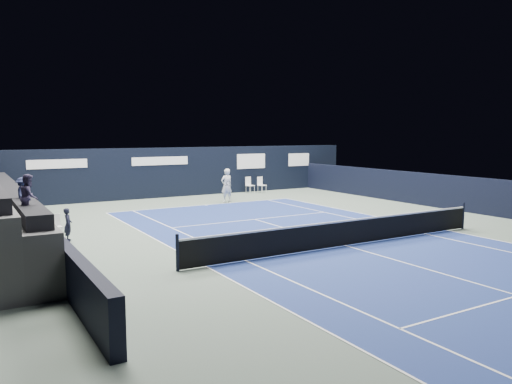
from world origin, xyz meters
TOP-DOWN VIEW (x-y plane):
  - ground at (0.00, 2.00)m, footprint 48.00×48.00m
  - court_surface at (0.00, 0.00)m, footprint 10.97×23.77m
  - enclosure_wall_right at (10.50, 6.00)m, footprint 0.30×22.00m
  - folding_chair_back_a at (5.83, 15.42)m, footprint 0.56×0.54m
  - folding_chair_back_b at (5.05, 15.67)m, footprint 0.56×0.55m
  - line_judge_chair at (-8.64, 6.87)m, footprint 0.43×0.42m
  - line_judge at (-8.35, 5.97)m, footprint 0.37×0.50m
  - court_markings at (0.00, 0.00)m, footprint 11.03×23.83m
  - tennis_net at (0.00, 0.00)m, footprint 12.90×0.10m
  - back_sponsor_wall at (0.01, 16.50)m, footprint 26.00×0.63m
  - side_barrier_left at (-9.50, 5.97)m, footprint 0.33×22.00m
  - tennis_player at (1.58, 12.30)m, footprint 0.76×0.88m

SIDE VIEW (x-z plane):
  - ground at x=0.00m, z-range 0.00..0.00m
  - court_surface at x=0.00m, z-range 0.00..0.01m
  - court_markings at x=0.00m, z-range 0.01..0.01m
  - tennis_net at x=0.00m, z-range -0.04..1.06m
  - line_judge_chair at x=-8.64m, z-range 0.06..0.97m
  - side_barrier_left at x=-9.50m, z-range 0.00..1.20m
  - folding_chair_back_a at x=5.83m, z-range 0.07..1.14m
  - folding_chair_back_b at x=5.05m, z-range 0.07..1.16m
  - line_judge at x=-8.35m, z-range 0.00..1.24m
  - enclosure_wall_right at x=10.50m, z-range 0.00..1.80m
  - tennis_player at x=1.58m, z-range 0.00..1.97m
  - back_sponsor_wall at x=0.01m, z-range 0.00..3.10m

